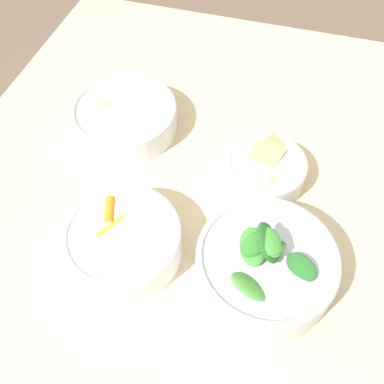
# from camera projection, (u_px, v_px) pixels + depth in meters

# --- Properties ---
(ground_plane) EXTENTS (10.00, 10.00, 0.00)m
(ground_plane) POSITION_uv_depth(u_px,v_px,m) (193.00, 357.00, 1.27)
(ground_plane) COLOR brown
(dining_table) EXTENTS (1.20, 0.93, 0.72)m
(dining_table) POSITION_uv_depth(u_px,v_px,m) (194.00, 260.00, 0.76)
(dining_table) COLOR beige
(dining_table) RESTS_ON ground_plane
(bowl_carrots) EXTENTS (0.17, 0.17, 0.06)m
(bowl_carrots) POSITION_uv_depth(u_px,v_px,m) (123.00, 240.00, 0.63)
(bowl_carrots) COLOR white
(bowl_carrots) RESTS_ON dining_table
(bowl_greens) EXTENTS (0.20, 0.20, 0.12)m
(bowl_greens) POSITION_uv_depth(u_px,v_px,m) (265.00, 265.00, 0.60)
(bowl_greens) COLOR silver
(bowl_greens) RESTS_ON dining_table
(bowl_beans_hotdog) EXTENTS (0.19, 0.19, 0.05)m
(bowl_beans_hotdog) POSITION_uv_depth(u_px,v_px,m) (125.00, 118.00, 0.80)
(bowl_beans_hotdog) COLOR silver
(bowl_beans_hotdog) RESTS_ON dining_table
(bowl_cookies) EXTENTS (0.14, 0.14, 0.06)m
(bowl_cookies) POSITION_uv_depth(u_px,v_px,m) (265.00, 169.00, 0.72)
(bowl_cookies) COLOR white
(bowl_cookies) RESTS_ON dining_table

